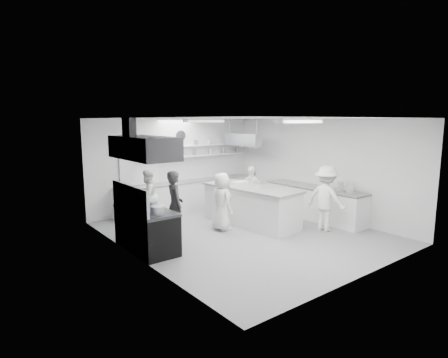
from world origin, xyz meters
TOP-DOWN VIEW (x-y plane):
  - floor at (0.00, 0.00)m, footprint 6.00×7.00m
  - ceiling at (0.00, 0.00)m, footprint 6.00×7.00m
  - wall_back at (0.00, 3.50)m, footprint 6.00×0.04m
  - wall_front at (0.00, -3.50)m, footprint 6.00×0.04m
  - wall_left at (-3.00, 0.00)m, footprint 0.04×7.00m
  - wall_right at (3.00, 0.00)m, footprint 0.04×7.00m
  - stove at (-2.60, 0.40)m, footprint 0.80×1.80m
  - exhaust_hood at (-2.60, 0.40)m, footprint 0.85×2.00m
  - back_counter at (0.30, 3.20)m, footprint 5.00×0.60m
  - shelf_lower at (0.70, 3.37)m, footprint 4.20×0.26m
  - shelf_upper at (0.70, 3.37)m, footprint 4.20×0.26m
  - pass_through_window at (-1.30, 3.48)m, footprint 1.30×0.04m
  - wall_clock at (0.20, 3.46)m, footprint 0.32×0.05m
  - right_counter at (2.65, -0.20)m, footprint 0.74×3.30m
  - pot_rack at (2.00, 2.40)m, footprint 0.30×1.60m
  - light_fixture_front at (0.00, -1.80)m, footprint 1.30×0.25m
  - light_fixture_rear at (0.00, 1.80)m, footprint 1.30×0.25m
  - prep_island at (0.70, 0.50)m, footprint 1.32×2.93m
  - stove_pot at (-2.60, 0.20)m, footprint 0.35×0.35m
  - cook_stove at (-1.71, 0.62)m, footprint 0.56×0.71m
  - cook_back at (-1.48, 2.59)m, footprint 0.93×0.84m
  - cook_island_left at (-0.28, 0.58)m, footprint 0.56×0.80m
  - cook_island_right at (1.18, 1.00)m, footprint 0.67×1.01m
  - cook_right at (1.89, -1.19)m, footprint 0.77×1.20m
  - bowl_island_a at (0.87, 0.10)m, footprint 0.26×0.26m
  - bowl_island_b at (0.81, 0.36)m, footprint 0.24×0.24m
  - bowl_right at (2.75, -1.08)m, footprint 0.32×0.32m

SIDE VIEW (x-z plane):
  - floor at x=0.00m, z-range -0.02..0.00m
  - stove at x=-2.60m, z-range 0.00..0.90m
  - back_counter at x=0.30m, z-range 0.00..0.92m
  - right_counter at x=2.65m, z-range 0.00..0.94m
  - prep_island at x=0.70m, z-range 0.00..1.05m
  - cook_back at x=-1.48m, z-range 0.00..1.54m
  - cook_island_left at x=-0.28m, z-range 0.00..1.56m
  - cook_island_right at x=1.18m, z-range 0.00..1.59m
  - cook_stove at x=-1.71m, z-range 0.00..1.73m
  - cook_right at x=1.89m, z-range 0.00..1.76m
  - bowl_right at x=2.75m, z-range 0.94..1.00m
  - stove_pot at x=-2.60m, z-range 0.91..1.19m
  - bowl_island_a at x=0.87m, z-range 1.05..1.11m
  - bowl_island_b at x=0.81m, z-range 1.05..1.11m
  - pass_through_window at x=-1.30m, z-range 0.95..1.95m
  - wall_back at x=0.00m, z-range 0.00..3.00m
  - wall_front at x=0.00m, z-range 0.00..3.00m
  - wall_left at x=-3.00m, z-range 0.00..3.00m
  - wall_right at x=3.00m, z-range 0.00..3.00m
  - shelf_lower at x=0.70m, z-range 1.73..1.77m
  - shelf_upper at x=0.70m, z-range 2.08..2.12m
  - pot_rack at x=2.00m, z-range 2.10..2.50m
  - exhaust_hood at x=-2.60m, z-range 2.10..2.60m
  - wall_clock at x=0.20m, z-range 2.29..2.61m
  - light_fixture_front at x=0.00m, z-range 2.89..2.99m
  - light_fixture_rear at x=0.00m, z-range 2.89..2.99m
  - ceiling at x=0.00m, z-range 3.00..3.02m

